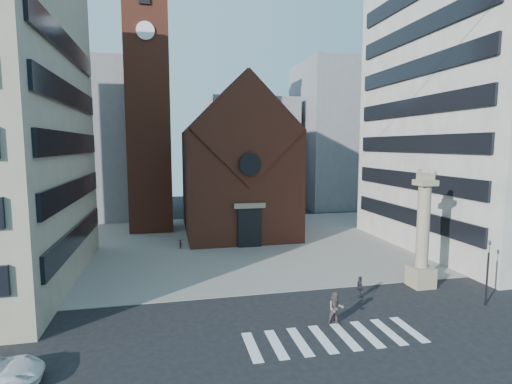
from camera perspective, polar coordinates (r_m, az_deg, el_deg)
ground at (r=25.71m, az=7.11°, el=-17.13°), size 120.00×120.00×0.00m
piazza at (r=43.14m, az=-1.49°, el=-7.17°), size 46.00×30.00×0.05m
zebra_crossing at (r=23.37m, az=11.09°, el=-19.74°), size 10.20×3.20×0.01m
church at (r=47.88m, az=-2.92°, el=3.84°), size 12.00×16.65×18.00m
campanile at (r=50.42m, az=-15.12°, el=12.59°), size 5.50×5.50×31.20m
building_right at (r=47.15m, az=31.20°, el=12.62°), size 18.00×22.00×32.00m
bg_block_left at (r=63.24m, az=-23.68°, el=6.72°), size 16.00×14.00×22.00m
bg_block_mid at (r=68.57m, az=-0.79°, el=5.56°), size 14.00×12.00×18.00m
bg_block_right at (r=70.82m, az=12.62°, el=7.86°), size 16.00×14.00×24.00m
lion_column at (r=31.69m, az=22.69°, el=-6.42°), size 1.63×1.60×8.68m
traffic_light at (r=30.22m, az=30.17°, el=-9.73°), size 0.13×0.16×4.30m
pedestrian_0 at (r=25.02m, az=11.09°, el=-16.00°), size 0.65×0.65×1.53m
pedestrian_1 at (r=24.47m, az=11.34°, el=-16.00°), size 1.07×0.90×1.95m
pedestrian_2 at (r=28.79m, az=14.62°, el=-13.01°), size 0.48×0.93×1.52m
scooter_0 at (r=41.63m, az=-10.72°, el=-7.14°), size 0.67×1.70×0.88m
scooter_1 at (r=41.70m, az=-8.47°, el=-7.01°), size 0.54×1.64×0.97m
scooter_2 at (r=41.85m, az=-6.22°, el=-6.99°), size 0.67×1.70×0.88m
scooter_3 at (r=42.05m, az=-3.99°, el=-6.83°), size 0.54×1.64×0.97m
scooter_4 at (r=42.33m, az=-1.79°, el=-6.80°), size 0.67×1.70×0.88m
scooter_5 at (r=42.64m, az=0.37°, el=-6.62°), size 0.54×1.64×0.97m
scooter_6 at (r=43.04m, az=2.50°, el=-6.57°), size 0.67×1.70×0.88m
scooter_7 at (r=43.47m, az=4.59°, el=-6.39°), size 0.54×1.64×0.97m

